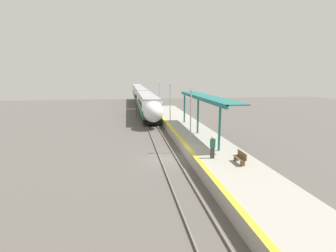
# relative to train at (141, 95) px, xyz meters

# --- Properties ---
(ground_plane) EXTENTS (120.00, 120.00, 0.00)m
(ground_plane) POSITION_rel_train_xyz_m (0.00, -44.67, -2.30)
(ground_plane) COLOR #56514C
(rail_left) EXTENTS (0.08, 90.00, 0.15)m
(rail_left) POSITION_rel_train_xyz_m (-0.72, -44.67, -2.22)
(rail_left) COLOR slate
(rail_left) RESTS_ON ground_plane
(rail_right) EXTENTS (0.08, 90.00, 0.15)m
(rail_right) POSITION_rel_train_xyz_m (0.72, -44.67, -2.22)
(rail_right) COLOR slate
(rail_right) RESTS_ON ground_plane
(train) EXTENTS (2.88, 66.20, 4.01)m
(train) POSITION_rel_train_xyz_m (0.00, 0.00, 0.00)
(train) COLOR black
(train) RESTS_ON ground_plane
(platform_right) EXTENTS (4.68, 64.00, 1.01)m
(platform_right) POSITION_rel_train_xyz_m (3.92, -44.67, -1.80)
(platform_right) COLOR #9E998E
(platform_right) RESTS_ON ground_plane
(platform_bench) EXTENTS (0.44, 1.48, 0.89)m
(platform_bench) POSITION_rel_train_xyz_m (4.56, -49.48, -0.83)
(platform_bench) COLOR brown
(platform_bench) RESTS_ON platform_right
(person_waiting) EXTENTS (0.36, 0.23, 1.77)m
(person_waiting) POSITION_rel_train_xyz_m (2.95, -47.97, -0.37)
(person_waiting) COLOR #333338
(person_waiting) RESTS_ON platform_right
(railway_signal) EXTENTS (0.28, 0.28, 3.92)m
(railway_signal) POSITION_rel_train_xyz_m (-1.92, -19.46, 0.12)
(railway_signal) COLOR #59595E
(railway_signal) RESTS_ON ground_plane
(lamppost_near) EXTENTS (0.36, 0.20, 5.20)m
(lamppost_near) POSITION_rel_train_xyz_m (2.35, -43.21, 1.69)
(lamppost_near) COLOR #9E9EA3
(lamppost_near) RESTS_ON platform_right
(lamppost_mid) EXTENTS (0.36, 0.20, 5.20)m
(lamppost_mid) POSITION_rel_train_xyz_m (2.35, -31.29, 1.69)
(lamppost_mid) COLOR #9E9EA3
(lamppost_mid) RESTS_ON platform_right
(lamppost_far) EXTENTS (0.36, 0.20, 5.20)m
(lamppost_far) POSITION_rel_train_xyz_m (2.35, -19.38, 1.69)
(lamppost_far) COLOR #9E9EA3
(lamppost_far) RESTS_ON platform_right
(station_canopy) EXTENTS (2.02, 16.78, 4.10)m
(station_canopy) POSITION_rel_train_xyz_m (4.73, -39.16, 2.52)
(station_canopy) COLOR #1E6B66
(station_canopy) RESTS_ON platform_right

